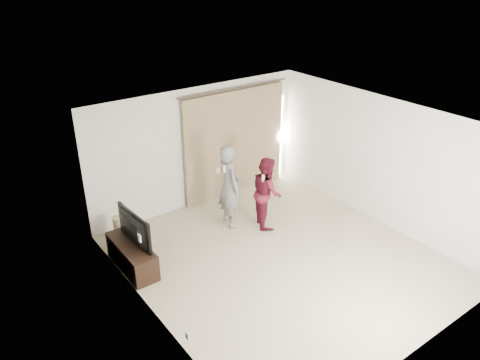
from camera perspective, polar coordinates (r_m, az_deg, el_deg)
name	(u,v)px	position (r m, az deg, el deg)	size (l,w,h in m)	color
floor	(281,259)	(8.63, 5.05, -9.60)	(5.50, 5.50, 0.00)	beige
wall_back	(199,147)	(9.97, -5.08, 4.02)	(5.00, 0.04, 2.60)	silver
wall_left	(150,245)	(6.76, -10.88, -7.79)	(0.04, 5.50, 2.60)	silver
ceiling	(288,123)	(7.44, 5.82, 6.95)	(5.00, 5.50, 0.01)	white
curtain	(235,143)	(10.42, -0.57, 4.53)	(2.80, 0.11, 2.46)	tan
tv_console	(132,256)	(8.48, -13.02, -9.01)	(0.43, 1.25, 0.48)	black
tv	(129,230)	(8.19, -13.39, -5.91)	(1.03, 0.14, 0.59)	black
scratching_post	(120,231)	(9.27, -14.46, -6.10)	(0.39, 0.39, 0.52)	#C4B486
person_man	(229,186)	(9.23, -1.34, -0.75)	(0.51, 0.68, 1.72)	slate
person_woman	(267,192)	(9.30, 3.27, -1.45)	(0.80, 0.88, 1.46)	#5B1423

